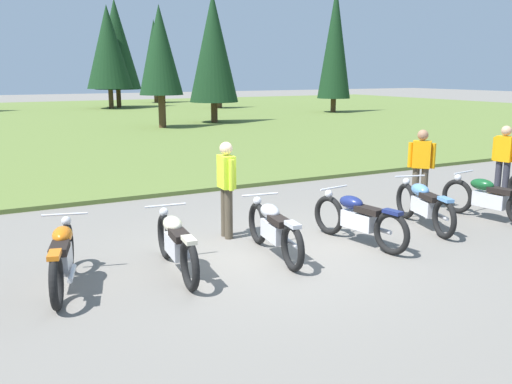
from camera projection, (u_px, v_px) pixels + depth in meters
name	position (u px, v px, depth m)	size (l,w,h in m)	color
ground_plane	(274.00, 255.00, 8.73)	(140.00, 140.00, 0.00)	slate
grass_moorland	(40.00, 121.00, 31.78)	(80.00, 44.00, 0.10)	#5B7033
motorcycle_orange	(63.00, 256.00, 7.33)	(0.79, 2.05, 0.88)	black
motorcycle_cream	(176.00, 243.00, 7.87)	(0.62, 2.10, 0.88)	black
motorcycle_silver	(274.00, 229.00, 8.61)	(0.62, 2.10, 0.88)	black
motorcycle_navy	(358.00, 218.00, 9.22)	(0.66, 2.09, 0.88)	black
motorcycle_sky_blue	(424.00, 204.00, 10.19)	(0.80, 2.05, 0.88)	black
motorcycle_british_green	(489.00, 198.00, 10.70)	(0.65, 2.09, 0.88)	black
rider_with_back_turned	(421.00, 165.00, 11.46)	(0.40, 0.43, 1.67)	#4C4233
rider_near_row_end	(504.00, 158.00, 12.29)	(0.29, 0.54, 1.67)	#2D2D38
rider_checking_bike	(226.00, 184.00, 9.47)	(0.25, 0.55, 1.67)	#4C4233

